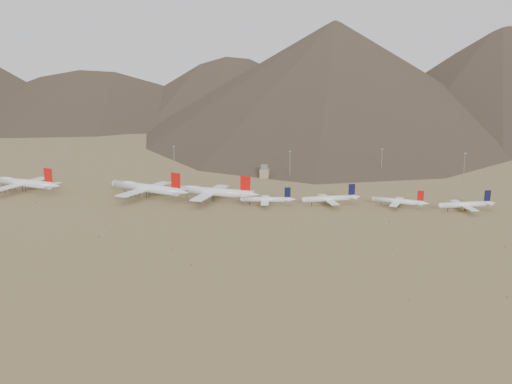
% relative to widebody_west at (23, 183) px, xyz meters
% --- Properties ---
extents(ground, '(3000.00, 3000.00, 0.00)m').
position_rel_widebody_west_xyz_m(ground, '(157.89, -34.27, -7.40)').
color(ground, '#9F8852').
rests_on(ground, ground).
extents(mountain_ridge, '(4400.00, 1000.00, 300.00)m').
position_rel_widebody_west_xyz_m(mountain_ridge, '(157.89, 865.73, 142.60)').
color(mountain_ridge, '#46382A').
rests_on(mountain_ridge, ground).
extents(widebody_west, '(70.95, 55.87, 21.46)m').
position_rel_widebody_west_xyz_m(widebody_west, '(0.00, 0.00, 0.00)').
color(widebody_west, white).
rests_on(widebody_west, ground).
extents(widebody_centre, '(72.05, 57.48, 22.35)m').
position_rel_widebody_west_xyz_m(widebody_centre, '(107.23, -3.89, 0.31)').
color(widebody_centre, white).
rests_on(widebody_centre, ground).
extents(widebody_east, '(71.00, 55.40, 21.23)m').
position_rel_widebody_west_xyz_m(widebody_east, '(160.46, -6.69, -0.08)').
color(widebody_east, white).
rests_on(widebody_east, ground).
extents(narrowbody_a, '(41.65, 30.17, 13.77)m').
position_rel_widebody_west_xyz_m(narrowbody_a, '(204.13, -13.39, -2.93)').
color(narrowbody_a, white).
rests_on(narrowbody_a, ground).
extents(narrowbody_b, '(43.95, 32.90, 15.22)m').
position_rel_widebody_west_xyz_m(narrowbody_b, '(250.45, -5.11, -2.46)').
color(narrowbody_b, white).
rests_on(narrowbody_b, ground).
extents(narrowbody_c, '(40.80, 30.10, 13.74)m').
position_rel_widebody_west_xyz_m(narrowbody_c, '(300.45, -3.96, -2.94)').
color(narrowbody_c, white).
rests_on(narrowbody_c, ground).
extents(narrowbody_d, '(42.60, 31.68, 14.54)m').
position_rel_widebody_west_xyz_m(narrowbody_d, '(346.98, -7.00, -2.68)').
color(narrowbody_d, white).
rests_on(narrowbody_d, ground).
extents(control_tower, '(8.00, 8.00, 12.00)m').
position_rel_widebody_west_xyz_m(control_tower, '(187.89, 85.73, -2.08)').
color(control_tower, gray).
rests_on(control_tower, ground).
extents(mast_far_west, '(2.00, 0.60, 25.70)m').
position_rel_widebody_west_xyz_m(mast_far_west, '(-8.94, 94.59, 6.81)').
color(mast_far_west, gray).
rests_on(mast_far_west, ground).
extents(mast_west, '(2.00, 0.60, 25.70)m').
position_rel_widebody_west_xyz_m(mast_west, '(99.01, 97.59, 6.81)').
color(mast_west, gray).
rests_on(mast_west, ground).
extents(mast_centre, '(2.00, 0.60, 25.70)m').
position_rel_widebody_west_xyz_m(mast_centre, '(211.24, 84.03, 6.81)').
color(mast_centre, gray).
rests_on(mast_centre, ground).
extents(mast_east, '(2.00, 0.60, 25.70)m').
position_rel_widebody_west_xyz_m(mast_east, '(293.74, 109.97, 6.81)').
color(mast_east, gray).
rests_on(mast_east, ground).
extents(mast_far_east, '(2.00, 0.60, 25.70)m').
position_rel_widebody_west_xyz_m(mast_far_east, '(364.27, 96.25, 6.81)').
color(mast_far_east, gray).
rests_on(mast_far_east, ground).
extents(desert_scrub, '(437.64, 176.62, 0.94)m').
position_rel_widebody_west_xyz_m(desert_scrub, '(169.80, -122.39, -7.06)').
color(desert_scrub, olive).
rests_on(desert_scrub, ground).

